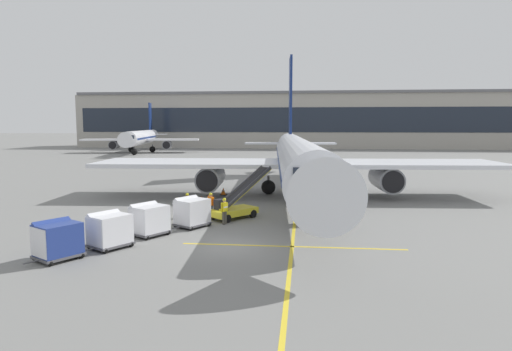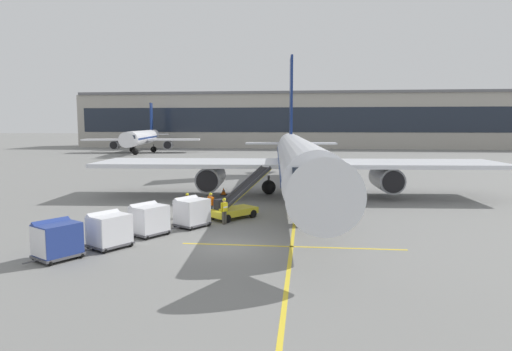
# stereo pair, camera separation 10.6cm
# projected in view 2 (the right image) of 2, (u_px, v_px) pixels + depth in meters

# --- Properties ---
(ground_plane) EXTENTS (600.00, 600.00, 0.00)m
(ground_plane) POSITION_uv_depth(u_px,v_px,m) (231.00, 247.00, 24.06)
(ground_plane) COLOR slate
(parked_airplane) EXTENTS (36.47, 45.74, 15.17)m
(parked_airplane) POSITION_uv_depth(u_px,v_px,m) (298.00, 158.00, 40.87)
(parked_airplane) COLOR silver
(parked_airplane) RESTS_ON ground
(belt_loader) EXTENTS (4.19, 4.71, 3.49)m
(belt_loader) POSITION_uv_depth(u_px,v_px,m) (235.00, 205.00, 31.41)
(belt_loader) COLOR gold
(belt_loader) RESTS_ON ground
(baggage_cart_lead) EXTENTS (2.40, 2.74, 1.91)m
(baggage_cart_lead) POSITION_uv_depth(u_px,v_px,m) (191.00, 211.00, 28.71)
(baggage_cart_lead) COLOR #515156
(baggage_cart_lead) RESTS_ON ground
(baggage_cart_second) EXTENTS (2.40, 2.74, 1.91)m
(baggage_cart_second) POSITION_uv_depth(u_px,v_px,m) (149.00, 219.00, 26.45)
(baggage_cart_second) COLOR #515156
(baggage_cart_second) RESTS_ON ground
(baggage_cart_third) EXTENTS (2.40, 2.74, 1.91)m
(baggage_cart_third) POSITION_uv_depth(u_px,v_px,m) (109.00, 229.00, 23.80)
(baggage_cart_third) COLOR #515156
(baggage_cart_third) RESTS_ON ground
(baggage_cart_fourth) EXTENTS (2.40, 2.74, 1.91)m
(baggage_cart_fourth) POSITION_uv_depth(u_px,v_px,m) (57.00, 239.00, 21.76)
(baggage_cart_fourth) COLOR #515156
(baggage_cart_fourth) RESTS_ON ground
(ground_crew_by_loader) EXTENTS (0.31, 0.56, 1.74)m
(ground_crew_by_loader) POSITION_uv_depth(u_px,v_px,m) (177.00, 209.00, 29.58)
(ground_crew_by_loader) COLOR black
(ground_crew_by_loader) RESTS_ON ground
(ground_crew_by_carts) EXTENTS (0.38, 0.53, 1.74)m
(ground_crew_by_carts) POSITION_uv_depth(u_px,v_px,m) (187.00, 203.00, 31.60)
(ground_crew_by_carts) COLOR black
(ground_crew_by_carts) RESTS_ON ground
(ground_crew_marshaller) EXTENTS (0.43, 0.45, 1.74)m
(ground_crew_marshaller) POSITION_uv_depth(u_px,v_px,m) (224.00, 209.00, 29.45)
(ground_crew_marshaller) COLOR #514C42
(ground_crew_marshaller) RESTS_ON ground
(ground_crew_wingwalker) EXTENTS (0.53, 0.38, 1.74)m
(ground_crew_wingwalker) POSITION_uv_depth(u_px,v_px,m) (211.00, 203.00, 31.72)
(ground_crew_wingwalker) COLOR #333847
(ground_crew_wingwalker) RESTS_ON ground
(safety_cone_engine_keepout) EXTENTS (0.52, 0.52, 0.60)m
(safety_cone_engine_keepout) POSITION_uv_depth(u_px,v_px,m) (209.00, 198.00, 38.30)
(safety_cone_engine_keepout) COLOR black
(safety_cone_engine_keepout) RESTS_ON ground
(safety_cone_wingtip) EXTENTS (0.62, 0.62, 0.70)m
(safety_cone_wingtip) POSITION_uv_depth(u_px,v_px,m) (202.00, 201.00, 36.70)
(safety_cone_wingtip) COLOR black
(safety_cone_wingtip) RESTS_ON ground
(safety_cone_nose_mark) EXTENTS (0.60, 0.60, 0.68)m
(safety_cone_nose_mark) POSITION_uv_depth(u_px,v_px,m) (224.00, 191.00, 41.82)
(safety_cone_nose_mark) COLOR black
(safety_cone_nose_mark) RESTS_ON ground
(apron_guidance_line_lead_in) EXTENTS (0.20, 110.00, 0.01)m
(apron_guidance_line_lead_in) POSITION_uv_depth(u_px,v_px,m) (298.00, 197.00, 40.36)
(apron_guidance_line_lead_in) COLOR yellow
(apron_guidance_line_lead_in) RESTS_ON ground
(apron_guidance_line_stop_bar) EXTENTS (12.00, 0.20, 0.01)m
(apron_guidance_line_stop_bar) POSITION_uv_depth(u_px,v_px,m) (292.00, 247.00, 24.13)
(apron_guidance_line_stop_bar) COLOR yellow
(apron_guidance_line_stop_bar) RESTS_ON ground
(terminal_building) EXTENTS (137.87, 17.38, 15.48)m
(terminal_building) POSITION_uv_depth(u_px,v_px,m) (321.00, 120.00, 128.78)
(terminal_building) COLOR #A8A399
(terminal_building) RESTS_ON ground
(distant_airplane) EXTENTS (27.07, 35.02, 12.12)m
(distant_airplane) POSITION_uv_depth(u_px,v_px,m) (142.00, 138.00, 104.94)
(distant_airplane) COLOR white
(distant_airplane) RESTS_ON ground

